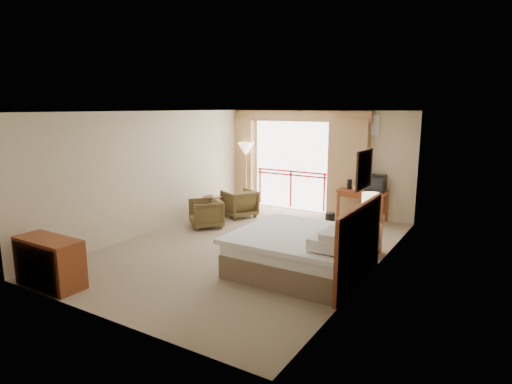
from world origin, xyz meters
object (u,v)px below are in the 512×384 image
Objects in this scene: desk at (363,197)px; tv at (376,183)px; table_lamp at (371,201)px; armchair_far at (240,216)px; bed at (304,251)px; side_table at (213,204)px; armchair_near at (206,227)px; floor_lamp at (246,152)px; nightstand at (368,239)px; dresser at (49,262)px; wastebasket at (330,219)px.

desk is 2.61× the size of tv.
armchair_far is (-3.68, 1.03, -1.03)m from table_lamp.
bed is 3.83× the size of side_table.
floor_lamp reaches higher than armchair_near.
side_table is (-0.48, -0.49, 0.38)m from armchair_far.
bed is 3.70× the size of nightstand.
dresser reaches higher than armchair_near.
floor_lamp is (-0.39, 2.36, 1.56)m from armchair_near.
desk reaches higher than nightstand.
armchair_near is at bearing -144.52° from wastebasket.
nightstand is 3.85m from armchair_far.
floor_lamp is at bearing 167.21° from wastebasket.
armchair_far is at bearing -65.37° from floor_lamp.
armchair_near is (-3.80, -0.21, -1.03)m from table_lamp.
floor_lamp is 1.55× the size of dresser.
desk is (-0.19, 3.87, 0.22)m from bed.
nightstand is 1.98× the size of wastebasket.
dresser is at bearing -140.31° from bed.
dresser is (-3.27, -6.43, -0.58)m from tv.
desk is 0.65× the size of floor_lamp.
bed is 3.16m from wastebasket.
dresser is at bearing -132.48° from table_lamp.
floor_lamp is at bearing -128.03° from armchair_far.
bed is 1.80× the size of desk.
nightstand is 0.49× the size of dresser.
nightstand is at bearing -48.42° from wastebasket.
floor_lamp is 6.44m from dresser.
bed reaches higher than nightstand.
floor_lamp is at bearing 133.71° from bed.
table_lamp is at bearing -7.47° from side_table.
desk is at bearing 164.64° from tv.
desk reaches higher than wastebasket.
tv reaches higher than dresser.
table_lamp is 2.51m from desk.
armchair_near is at bearing -173.72° from nightstand.
tv is (-0.55, 2.27, -0.06)m from table_lamp.
side_table is (-3.61, -1.72, -0.59)m from tv.
table_lamp is at bearing -80.77° from tv.
wastebasket is 0.38× the size of armchair_far.
wastebasket is 2.94m from side_table.
wastebasket is (-0.54, -0.81, -0.46)m from desk.
bed is at bearing -109.80° from nightstand.
table_lamp is at bearing 46.04° from dresser.
wastebasket is 3.21m from floor_lamp.
bed is 3.86m from tv.
side_table is at bearing 92.66° from dresser.
tv reaches higher than desk.
dresser is (-0.14, -5.20, 0.39)m from armchair_far.
table_lamp is 0.50× the size of dresser.
side_table reaches higher than armchair_near.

